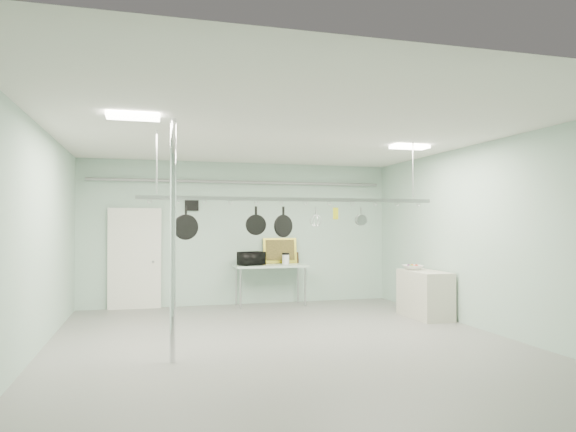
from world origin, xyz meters
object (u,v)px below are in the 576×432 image
object	(u,v)px
chrome_pole	(173,240)
microwave	(251,259)
pot_rack	(293,198)
coffee_canister	(286,259)
skillet_right	(283,222)
skillet_left	(186,222)
prep_table	(270,268)
skillet_mid	(256,221)
side_cabinet	(425,294)
fruit_bowl	(413,267)

from	to	relation	value
chrome_pole	microwave	world-z (taller)	chrome_pole
chrome_pole	pot_rack	size ratio (longest dim) A/B	0.67
chrome_pole	coffee_canister	size ratio (longest dim) A/B	14.82
chrome_pole	pot_rack	xyz separation A→B (m)	(1.90, 0.90, 0.63)
microwave	skillet_right	size ratio (longest dim) A/B	1.11
coffee_canister	pot_rack	bearing A→B (deg)	-102.81
chrome_pole	microwave	distance (m)	4.59
coffee_canister	skillet_left	xyz separation A→B (m)	(-2.43, -3.34, 0.82)
prep_table	skillet_mid	bearing A→B (deg)	-106.95
microwave	skillet_right	distance (m)	3.36
coffee_canister	prep_table	bearing A→B (deg)	-174.41
skillet_left	skillet_right	world-z (taller)	same
side_cabinet	skillet_left	bearing A→B (deg)	-166.62
prep_table	fruit_bowl	size ratio (longest dim) A/B	4.11
side_cabinet	skillet_mid	distance (m)	3.98
side_cabinet	skillet_left	distance (m)	4.95
side_cabinet	skillet_mid	size ratio (longest dim) A/B	2.71
fruit_bowl	skillet_right	xyz separation A→B (m)	(-3.01, -1.37, 0.90)
prep_table	skillet_right	bearing A→B (deg)	-99.74
skillet_right	skillet_mid	bearing A→B (deg)	158.29
skillet_mid	skillet_right	world-z (taller)	same
side_cabinet	fruit_bowl	size ratio (longest dim) A/B	3.08
microwave	skillet_left	bearing A→B (deg)	41.84
skillet_left	skillet_right	size ratio (longest dim) A/B	1.04
skillet_mid	skillet_right	xyz separation A→B (m)	(0.44, 0.00, -0.02)
side_cabinet	fruit_bowl	world-z (taller)	fruit_bowl
side_cabinet	coffee_canister	distance (m)	3.18
prep_table	pot_rack	size ratio (longest dim) A/B	0.33
coffee_canister	side_cabinet	bearing A→B (deg)	-45.56
skillet_right	skillet_left	bearing A→B (deg)	158.29
prep_table	pot_rack	distance (m)	3.61
side_cabinet	microwave	size ratio (longest dim) A/B	2.25
fruit_bowl	skillet_right	world-z (taller)	skillet_right
microwave	fruit_bowl	xyz separation A→B (m)	(2.88, -1.89, -0.10)
fruit_bowl	skillet_right	bearing A→B (deg)	-155.53
skillet_mid	skillet_right	size ratio (longest dim) A/B	0.93
prep_table	coffee_canister	bearing A→B (deg)	5.59
pot_rack	microwave	size ratio (longest dim) A/B	9.01
microwave	side_cabinet	bearing A→B (deg)	122.55
prep_table	skillet_right	distance (m)	3.50
fruit_bowl	skillet_left	size ratio (longest dim) A/B	0.78
microwave	prep_table	bearing A→B (deg)	163.26
pot_rack	coffee_canister	distance (m)	3.63
skillet_right	pot_rack	bearing A→B (deg)	-21.71
coffee_canister	fruit_bowl	xyz separation A→B (m)	(2.08, -1.97, -0.07)
chrome_pole	pot_rack	distance (m)	2.19
side_cabinet	microwave	bearing A→B (deg)	144.10
chrome_pole	prep_table	world-z (taller)	chrome_pole
chrome_pole	fruit_bowl	bearing A→B (deg)	25.57
prep_table	side_cabinet	size ratio (longest dim) A/B	1.33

